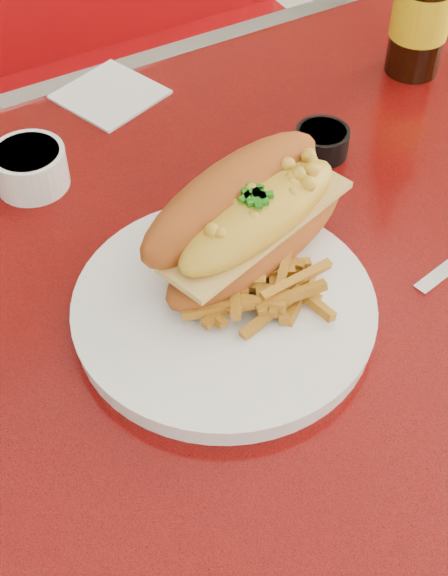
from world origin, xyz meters
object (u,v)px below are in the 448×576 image
diner_table (284,364)px  booth_bench_far (57,180)px  mac_hoagie (249,217)px  sauce_cup_right (322,141)px  gravy_ramekin (30,167)px  fork (288,307)px  dinner_plate (224,309)px

diner_table → booth_bench_far: (0.00, 0.81, -0.32)m
mac_hoagie → sauce_cup_right: bearing=16.9°
diner_table → sauce_cup_right: sauce_cup_right is taller
mac_hoagie → booth_bench_far: bearing=70.2°
diner_table → booth_bench_far: 0.87m
mac_hoagie → gravy_ramekin: size_ratio=2.49×
fork → gravy_ramekin: (-0.13, 0.30, 0.00)m
gravy_ramekin → dinner_plate: bearing=-72.4°
gravy_ramekin → sauce_cup_right: gravy_ramekin is taller
dinner_plate → fork: 0.06m
diner_table → dinner_plate: size_ratio=3.48×
dinner_plate → sauce_cup_right: sauce_cup_right is taller
mac_hoagie → fork: 0.09m
diner_table → gravy_ramekin: size_ratio=12.18×
diner_table → booth_bench_far: booth_bench_far is taller
mac_hoagie → sauce_cup_right: mac_hoagie is taller
diner_table → dinner_plate: (-0.09, -0.03, 0.17)m
fork → sauce_cup_right: size_ratio=2.51×
diner_table → gravy_ramekin: bearing=126.2°
fork → gravy_ramekin: size_ratio=1.62×
dinner_plate → gravy_ramekin: gravy_ramekin is taller
diner_table → mac_hoagie: size_ratio=4.89×
mac_hoagie → sauce_cup_right: 0.20m
diner_table → dinner_plate: bearing=-164.6°
mac_hoagie → gravy_ramekin: 0.26m
booth_bench_far → mac_hoagie: bearing=-92.7°
dinner_plate → gravy_ramekin: bearing=107.6°
gravy_ramekin → sauce_cup_right: (0.30, -0.11, -0.01)m
booth_bench_far → diner_table: bearing=-90.0°
mac_hoagie → fork: size_ratio=1.53×
dinner_plate → sauce_cup_right: (0.21, 0.16, 0.01)m
fork → sauce_cup_right: bearing=-34.9°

